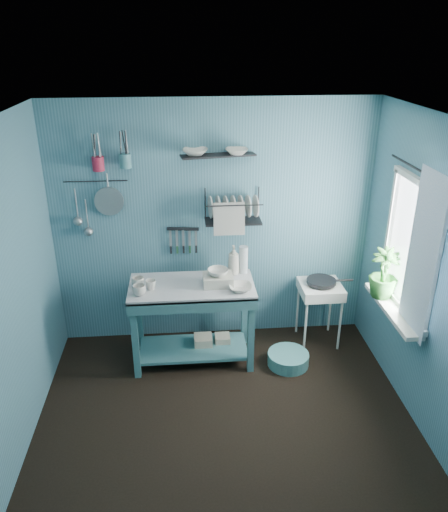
{
  "coord_description": "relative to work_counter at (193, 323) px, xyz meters",
  "views": [
    {
      "loc": [
        -0.3,
        -3.21,
        3.03
      ],
      "look_at": [
        0.05,
        0.85,
        1.2
      ],
      "focal_mm": 35.0,
      "sensor_mm": 36.0,
      "label": 1
    }
  ],
  "objects": [
    {
      "name": "mug_mid",
      "position": [
        -0.38,
        -0.06,
        0.47
      ],
      "size": [
        0.14,
        0.14,
        0.09
      ],
      "primitive_type": "imported",
      "rotation": [
        0.0,
        0.0,
        0.52
      ],
      "color": "beige",
      "rests_on": "work_counter"
    },
    {
      "name": "potted_plant",
      "position": [
        1.72,
        -0.35,
        0.64
      ],
      "size": [
        0.33,
        0.33,
        0.46
      ],
      "primitive_type": "imported",
      "rotation": [
        0.0,
        0.0,
        -0.36
      ],
      "color": "#2E702C",
      "rests_on": "windowsill"
    },
    {
      "name": "wall_back",
      "position": [
        0.24,
        0.49,
        0.83
      ],
      "size": [
        3.2,
        0.0,
        3.2
      ],
      "primitive_type": "plane",
      "rotation": [
        1.57,
        0.0,
        0.0
      ],
      "color": "#3E6D7F",
      "rests_on": "ground"
    },
    {
      "name": "work_counter",
      "position": [
        0.0,
        0.0,
        0.0
      ],
      "size": [
        1.26,
        0.77,
        0.84
      ],
      "primitive_type": "cube",
      "rotation": [
        0.0,
        0.0,
        0.15
      ],
      "color": "#376D74",
      "rests_on": "floor"
    },
    {
      "name": "tub_bowl",
      "position": [
        0.25,
        -0.02,
        0.55
      ],
      "size": [
        0.2,
        0.19,
        0.06
      ],
      "primitive_type": "imported",
      "color": "beige",
      "rests_on": "wash_tub"
    },
    {
      "name": "curtain",
      "position": [
        1.76,
        -0.86,
        1.03
      ],
      "size": [
        0.0,
        1.35,
        1.35
      ],
      "primitive_type": "plane",
      "rotation": [
        1.57,
        0.0,
        1.57
      ],
      "color": "white",
      "rests_on": "wall_right"
    },
    {
      "name": "ladle_inner",
      "position": [
        -0.99,
        0.45,
        1.0
      ],
      "size": [
        0.01,
        0.01,
        0.3
      ],
      "primitive_type": "cylinder",
      "color": "#929699",
      "rests_on": "wall_back"
    },
    {
      "name": "wash_tub",
      "position": [
        0.25,
        -0.02,
        0.47
      ],
      "size": [
        0.28,
        0.22,
        0.1
      ],
      "primitive_type": "cube",
      "color": "#BAB9AA",
      "rests_on": "work_counter"
    },
    {
      "name": "hotplate_stand",
      "position": [
        1.33,
        0.22,
        -0.08
      ],
      "size": [
        0.48,
        0.48,
        0.67
      ],
      "primitive_type": "cube",
      "rotation": [
        0.0,
        0.0,
        0.15
      ],
      "color": "white",
      "rests_on": "floor"
    },
    {
      "name": "wall_front",
      "position": [
        0.24,
        -2.51,
        0.83
      ],
      "size": [
        3.2,
        0.0,
        3.2
      ],
      "primitive_type": "plane",
      "rotation": [
        -1.57,
        0.0,
        0.0
      ],
      "color": "#3E6D7F",
      "rests_on": "ground"
    },
    {
      "name": "dish_rack",
      "position": [
        0.43,
        0.36,
        1.07
      ],
      "size": [
        0.56,
        0.27,
        0.32
      ],
      "primitive_type": "cube",
      "rotation": [
        0.0,
        0.0,
        0.05
      ],
      "color": "black",
      "rests_on": "wall_back"
    },
    {
      "name": "window_glass",
      "position": [
        1.83,
        -0.56,
        0.98
      ],
      "size": [
        0.0,
        1.1,
        1.1
      ],
      "primitive_type": "plane",
      "rotation": [
        1.57,
        0.0,
        1.57
      ],
      "color": "white",
      "rests_on": "wall_right"
    },
    {
      "name": "curtain_rod",
      "position": [
        1.78,
        -0.56,
        1.63
      ],
      "size": [
        0.02,
        1.05,
        0.02
      ],
      "primitive_type": "cylinder",
      "rotation": [
        1.57,
        0.0,
        0.0
      ],
      "color": "black",
      "rests_on": "wall_right"
    },
    {
      "name": "counter_bowl",
      "position": [
        0.45,
        -0.15,
        0.45
      ],
      "size": [
        0.22,
        0.22,
        0.05
      ],
      "primitive_type": "imported",
      "color": "beige",
      "rests_on": "work_counter"
    },
    {
      "name": "floor_basin",
      "position": [
        0.93,
        -0.19,
        -0.36
      ],
      "size": [
        0.41,
        0.41,
        0.13
      ],
      "primitive_type": "cylinder",
      "color": "teal",
      "rests_on": "floor"
    },
    {
      "name": "wall_right",
      "position": [
        1.84,
        -1.01,
        0.83
      ],
      "size": [
        0.0,
        3.0,
        3.0
      ],
      "primitive_type": "plane",
      "rotation": [
        1.57,
        0.0,
        -1.57
      ],
      "color": "#3E6D7F",
      "rests_on": "ground"
    },
    {
      "name": "storage_tin_small",
      "position": [
        0.3,
        0.08,
        -0.32
      ],
      "size": [
        0.15,
        0.15,
        0.2
      ],
      "primitive_type": "cube",
      "color": "tan",
      "rests_on": "floor"
    },
    {
      "name": "frying_pan",
      "position": [
        1.33,
        0.22,
        0.29
      ],
      "size": [
        0.3,
        0.3,
        0.03
      ],
      "primitive_type": "cylinder",
      "color": "black",
      "rests_on": "hotplate_stand"
    },
    {
      "name": "mug_left",
      "position": [
        -0.48,
        -0.16,
        0.47
      ],
      "size": [
        0.12,
        0.12,
        0.1
      ],
      "primitive_type": "imported",
      "color": "beige",
      "rests_on": "work_counter"
    },
    {
      "name": "floor",
      "position": [
        0.24,
        -1.01,
        -0.42
      ],
      "size": [
        3.2,
        3.2,
        0.0
      ],
      "primitive_type": "plane",
      "color": "black",
      "rests_on": "ground"
    },
    {
      "name": "hook_rail",
      "position": [
        -0.87,
        0.46,
        1.32
      ],
      "size": [
        0.6,
        0.01,
        0.01
      ],
      "primitive_type": "cylinder",
      "rotation": [
        0.0,
        1.57,
        0.0
      ],
      "color": "black",
      "rests_on": "wall_back"
    },
    {
      "name": "windowsill",
      "position": [
        1.74,
        -0.56,
        0.39
      ],
      "size": [
        0.16,
        0.95,
        0.04
      ],
      "primitive_type": "cube",
      "color": "white",
      "rests_on": "wall_right"
    },
    {
      "name": "mug_right",
      "position": [
        -0.5,
        0.0,
        0.47
      ],
      "size": [
        0.17,
        0.17,
        0.1
      ],
      "primitive_type": "imported",
      "rotation": [
        0.0,
        0.0,
        1.05
      ],
      "color": "beige",
      "rests_on": "work_counter"
    },
    {
      "name": "shelf_bowl_left",
      "position": [
        0.07,
        0.39,
        1.63
      ],
      "size": [
        0.25,
        0.25,
        0.06
      ],
      "primitive_type": "imported",
      "rotation": [
        0.0,
        0.0,
        -0.08
      ],
      "color": "beige",
      "rests_on": "upper_shelf"
    },
    {
      "name": "ceiling",
      "position": [
        0.24,
        -1.01,
        2.08
      ],
      "size": [
        3.2,
        3.2,
        0.0
      ],
      "primitive_type": "plane",
      "rotation": [
        3.14,
        0.0,
        0.0
      ],
      "color": "silver",
      "rests_on": "ground"
    },
    {
      "name": "utensil_cup_magenta",
      "position": [
        -0.82,
        0.41,
        1.5
      ],
      "size": [
        0.11,
        0.11,
        0.13
      ],
      "primitive_type": "cylinder",
      "color": "#A41E39",
      "rests_on": "wall_back"
    },
    {
      "name": "colander",
      "position": [
        -0.76,
        0.44,
        1.13
      ],
      "size": [
        0.28,
        0.03,
        0.28
      ],
      "primitive_type": "cylinder",
      "rotation": [
        1.54,
        0.0,
        0.0
      ],
      "color": "#929699",
      "rests_on": "wall_back"
    },
    {
      "name": "knife_strip",
      "position": [
        -0.07,
        0.46,
        0.81
      ],
      "size": [
        0.32,
        0.06,
        0.03
      ],
      "primitive_type": "cube",
      "rotation": [
        0.0,
        0.0,
        -0.12
      ],
      "color": "black",
      "rests_on": "wall_back"
    },
    {
      "name": "ladle_outer",
      "position": [
        -1.08,
        0.45,
        1.11
      ],
      "size": [
        0.01,
        0.01,
        0.3
      ],
      "primitive_type": "cylinder",
      "color": "#929699",
      "rests_on": "wall_back"
    },
    {
      "name": "water_bottle",
      "position": [
        0.52,
        0.22,
        0.56
      ],
      "size": [
        0.09,
        0.09,
        0.28
      ],
      "primitive_type": "cylinder",
      "color": "silver",
      "rests_on": "work_counter"
    },
    {
      "name": "shelf_bowl_right",
      "position": [
        0.46,
        0.39,
        1.63
      ],
      "size": [
        0.23,
        0.23,
        0.05
      ],
      "primitive_type": "imported",
      "rotation": [
        0.0,
        0.0,
        -0.09
      ],
      "color": "beige",
      "rests_on": "upper_shelf"
    },
    {
      "name": "soap_bottle",
      "position": [
        0.42,
        0.2,
        0.57
      ],
      "size": [
        0.11,
        0.12,
        0.3
      ],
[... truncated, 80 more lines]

